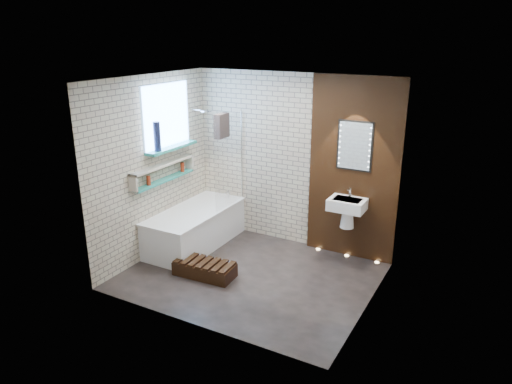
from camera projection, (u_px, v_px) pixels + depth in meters
The scene contains 15 objects.
ground at pixel (251, 275), 6.48m from camera, with size 3.20×3.20×0.00m, color black.
room_shell at pixel (250, 184), 6.07m from camera, with size 3.24×3.20×2.60m.
walnut_panel at pixel (354, 170), 6.69m from camera, with size 1.30×0.06×2.60m, color black.
clerestory_window at pixel (167, 122), 6.88m from camera, with size 0.18×1.00×0.94m.
display_niche at pixel (163, 173), 6.92m from camera, with size 0.14×1.30×0.26m.
bathtub at pixel (195, 227), 7.32m from camera, with size 0.79×1.74×0.70m.
bath_screen at pixel (229, 161), 7.21m from camera, with size 0.01×0.78×1.40m, color white.
towel at pixel (222, 126), 6.88m from camera, with size 0.10×0.27×0.35m, color black.
shower_head at pixel (206, 111), 7.23m from camera, with size 0.18×0.18×0.02m, color silver.
washbasin at pixel (347, 208), 6.69m from camera, with size 0.50×0.36×0.58m.
led_mirror at pixel (355, 146), 6.55m from camera, with size 0.50×0.02×0.70m.
walnut_step at pixel (205, 269), 6.45m from camera, with size 0.82×0.36×0.18m, color black.
niche_bottles at pixel (166, 174), 6.98m from camera, with size 0.06×0.83×0.14m.
sill_vases at pixel (157, 136), 6.63m from camera, with size 0.10×0.10×0.41m.
floor_uplights at pixel (347, 255), 7.05m from camera, with size 0.96×0.06×0.01m.
Camera 1 is at (2.84, -5.04, 3.14)m, focal length 33.58 mm.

